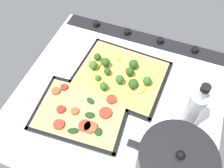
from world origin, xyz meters
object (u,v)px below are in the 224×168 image
(broccoli_pizza, at_px, (120,74))
(veggie_pizza_back, at_px, (81,113))
(oil_bottle, at_px, (193,110))
(baking_tray_back, at_px, (81,113))
(cooking_pot, at_px, (174,164))
(baking_tray_front, at_px, (120,76))

(broccoli_pizza, height_order, veggie_pizza_back, broccoli_pizza)
(oil_bottle, bearing_deg, broccoli_pizza, -20.59)
(broccoli_pizza, distance_m, baking_tray_back, 0.21)
(veggie_pizza_back, height_order, cooking_pot, cooking_pot)
(veggie_pizza_back, bearing_deg, broccoli_pizza, -109.40)
(broccoli_pizza, bearing_deg, baking_tray_back, 69.64)
(baking_tray_front, relative_size, veggie_pizza_back, 1.15)
(broccoli_pizza, distance_m, veggie_pizza_back, 0.21)
(baking_tray_front, bearing_deg, oil_bottle, 158.80)
(baking_tray_front, height_order, broccoli_pizza, broccoli_pizza)
(broccoli_pizza, relative_size, baking_tray_back, 0.99)
(broccoli_pizza, xyz_separation_m, oil_bottle, (-0.28, 0.10, 0.07))
(baking_tray_front, distance_m, oil_bottle, 0.31)
(cooking_pot, bearing_deg, baking_tray_front, -47.28)
(cooking_pot, xyz_separation_m, oil_bottle, (-0.02, -0.18, 0.03))
(veggie_pizza_back, relative_size, cooking_pot, 1.08)
(baking_tray_back, relative_size, oil_bottle, 1.48)
(cooking_pot, bearing_deg, broccoli_pizza, -46.86)
(baking_tray_back, height_order, cooking_pot, cooking_pot)
(oil_bottle, bearing_deg, baking_tray_front, -21.20)
(baking_tray_front, height_order, baking_tray_back, same)
(baking_tray_back, bearing_deg, oil_bottle, -164.94)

